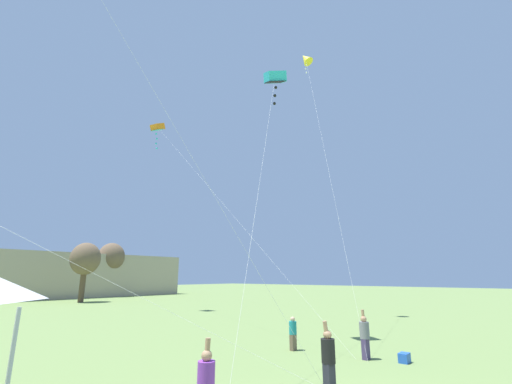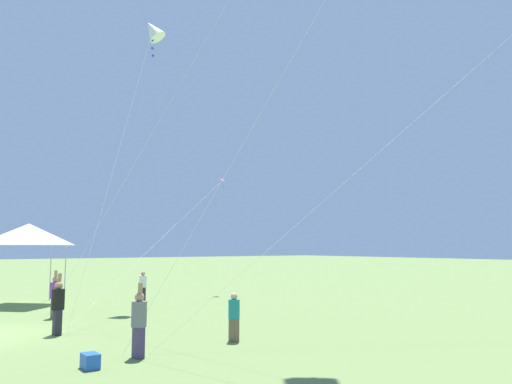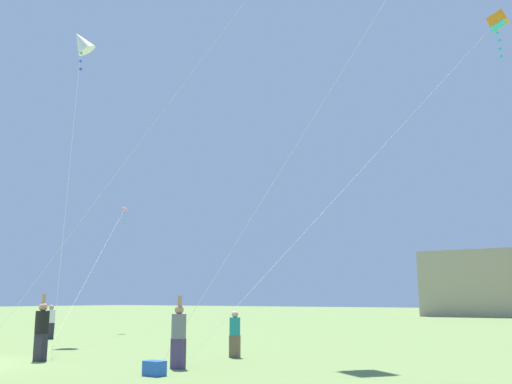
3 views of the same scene
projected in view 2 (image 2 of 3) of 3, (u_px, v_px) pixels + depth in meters
festival_tent at (28, 234)px, 25.69m from camera, size 3.36×3.36×4.13m
cooler_box at (90, 361)px, 12.07m from camera, size 0.52×0.35×0.37m
person_teal_shirt at (234, 315)px, 15.62m from camera, size 0.35×0.35×1.50m
person_black_shirt at (58, 305)px, 16.74m from camera, size 0.42×0.42×2.04m
person_white_shirt at (143, 285)px, 26.90m from camera, size 0.38×0.38×1.61m
person_grey_shirt at (139, 321)px, 13.33m from camera, size 0.41×0.41×1.98m
person_purple_shirt at (55, 295)px, 20.60m from camera, size 0.40×0.40×1.97m
kite_white_diamond_0 at (153, 30)px, 26.81m from camera, size 7.32×6.32×15.34m
kite_pink_delta_1 at (219, 184)px, 31.72m from camera, size 10.01×12.51×7.42m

